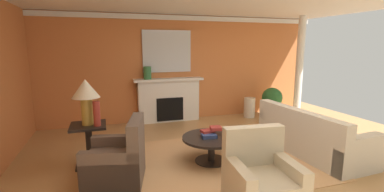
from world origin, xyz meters
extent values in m
plane|color=tan|center=(0.00, 0.00, 0.00)|extent=(9.38, 9.38, 0.00)
cube|color=#CC723D|center=(0.00, 3.15, 1.38)|extent=(7.82, 0.12, 2.76)
cube|color=white|center=(0.00, 3.07, 2.68)|extent=(7.82, 0.08, 0.12)
cube|color=tan|center=(-0.33, 0.17, 0.01)|extent=(3.58, 2.62, 0.01)
cube|color=white|center=(-0.42, 2.95, 0.54)|extent=(1.60, 0.25, 1.09)
cube|color=black|center=(-0.42, 2.93, 0.35)|extent=(0.70, 0.26, 0.60)
cube|color=white|center=(-0.42, 2.92, 1.12)|extent=(1.80, 0.35, 0.06)
cube|color=silver|center=(-0.42, 3.06, 1.83)|extent=(1.27, 0.04, 1.07)
cube|color=beige|center=(1.61, -0.02, 0.23)|extent=(1.01, 2.15, 0.45)
cube|color=beige|center=(1.26, -0.04, 0.65)|extent=(0.31, 2.11, 0.40)
cube|color=beige|center=(1.66, -0.97, 0.31)|extent=(0.91, 0.25, 0.62)
cube|color=beige|center=(1.56, 0.93, 0.31)|extent=(0.91, 0.25, 0.62)
cube|color=brown|center=(-1.94, -0.04, 0.22)|extent=(0.96, 0.96, 0.44)
cube|color=brown|center=(-1.62, -0.12, 0.70)|extent=(0.34, 0.82, 0.51)
cube|color=brown|center=(-1.86, 0.28, 0.30)|extent=(0.81, 0.32, 0.60)
cube|color=brown|center=(-2.01, -0.36, 0.30)|extent=(0.81, 0.32, 0.60)
cube|color=#C1B293|center=(-0.25, -1.29, 0.22)|extent=(0.88, 0.88, 0.44)
cube|color=#C1B293|center=(-0.22, -0.97, 0.70)|extent=(0.81, 0.24, 0.51)
cube|color=#C1B293|center=(-0.58, -1.25, 0.30)|extent=(0.22, 0.81, 0.60)
cube|color=#C1B293|center=(0.08, -1.32, 0.30)|extent=(0.22, 0.81, 0.60)
cylinder|color=black|center=(-0.33, 0.17, 0.43)|extent=(1.00, 1.00, 0.04)
cylinder|color=black|center=(-0.33, 0.17, 0.21)|extent=(0.12, 0.12, 0.41)
cylinder|color=black|center=(-0.33, 0.17, 0.01)|extent=(0.56, 0.56, 0.03)
cube|color=black|center=(-2.31, 0.69, 0.68)|extent=(0.56, 0.56, 0.04)
cube|color=black|center=(-2.31, 0.69, 0.33)|extent=(0.10, 0.10, 0.66)
cube|color=black|center=(-2.31, 0.69, 0.02)|extent=(0.45, 0.45, 0.04)
cylinder|color=#B28E38|center=(-2.31, 0.69, 0.92)|extent=(0.18, 0.18, 0.45)
cone|color=beige|center=(-2.31, 0.69, 1.30)|extent=(0.44, 0.44, 0.30)
cylinder|color=beige|center=(1.81, 2.64, 0.28)|extent=(0.31, 0.31, 0.55)
cylinder|color=#9E3328|center=(-2.16, 0.57, 0.90)|extent=(0.11, 0.11, 0.40)
cylinder|color=#33703D|center=(-0.97, 2.89, 1.30)|extent=(0.19, 0.19, 0.32)
cube|color=navy|center=(-0.39, 0.16, 0.48)|extent=(0.26, 0.22, 0.06)
cube|color=maroon|center=(-0.37, 0.27, 0.53)|extent=(0.25, 0.19, 0.04)
cube|color=maroon|center=(-0.24, 0.23, 0.58)|extent=(0.22, 0.22, 0.05)
cylinder|color=#A8754C|center=(2.41, 2.47, 0.15)|extent=(0.32, 0.32, 0.30)
sphere|color=#28602D|center=(2.41, 2.47, 0.55)|extent=(0.56, 0.56, 0.56)
cylinder|color=white|center=(3.06, 2.23, 1.38)|extent=(0.20, 0.20, 2.76)
camera|label=1|loc=(-2.03, -3.95, 1.97)|focal=25.62mm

